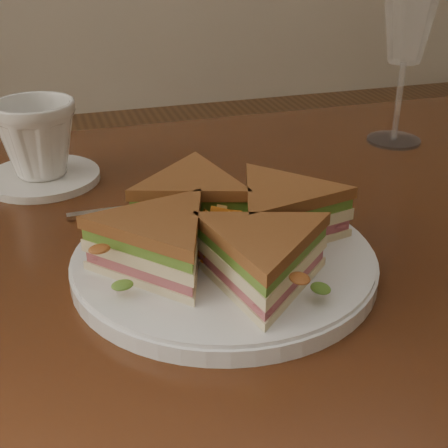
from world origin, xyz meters
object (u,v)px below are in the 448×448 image
sandwich_wedges (224,229)px  plate (224,262)px  table (236,306)px  saucer (43,177)px  coffee_cup (37,139)px  wine_glass (409,21)px  spoon (129,246)px  knife (154,207)px

sandwich_wedges → plate: bearing=116.6°
table → saucer: bearing=133.7°
table → coffee_cup: coffee_cup is taller
table → wine_glass: 0.47m
plate → saucer: plate is taller
plate → spoon: size_ratio=1.82×
spoon → table: bearing=-29.3°
plate → coffee_cup: (-0.16, 0.28, 0.05)m
plate → table: bearing=62.7°
saucer → coffee_cup: size_ratio=1.41×
knife → wine_glass: bearing=16.8°
table → coffee_cup: bearing=133.7°
spoon → wine_glass: bearing=-6.2°
spoon → knife: spoon is taller
plate → coffee_cup: 0.33m
plate → spoon: (-0.08, 0.07, -0.00)m
sandwich_wedges → saucer: sandwich_wedges is taller
plate → knife: size_ratio=1.37×
saucer → coffee_cup: 0.05m
table → coffee_cup: size_ratio=11.70×
saucer → spoon: bearing=-70.2°
sandwich_wedges → knife: sandwich_wedges is taller
knife → plate: bearing=-76.8°
knife → spoon: bearing=-116.7°
table → wine_glass: size_ratio=4.91×
sandwich_wedges → spoon: 0.11m
saucer → coffee_cup: coffee_cup is taller
plate → coffee_cup: coffee_cup is taller
sandwich_wedges → coffee_cup: coffee_cup is taller
plate → sandwich_wedges: (0.00, -0.00, 0.04)m
table → saucer: size_ratio=8.27×
wine_glass → table: bearing=-146.7°
plate → sandwich_wedges: size_ratio=0.99×
plate → coffee_cup: bearing=119.7°
coffee_cup → knife: bearing=-56.1°
spoon → sandwich_wedges: bearing=-71.0°
knife → wine_glass: wine_glass is taller
sandwich_wedges → wine_glass: bearing=38.4°
table → plate: bearing=-117.3°
plate → saucer: (-0.16, 0.28, -0.00)m
table → wine_glass: wine_glass is taller
coffee_cup → sandwich_wedges: bearing=-70.9°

